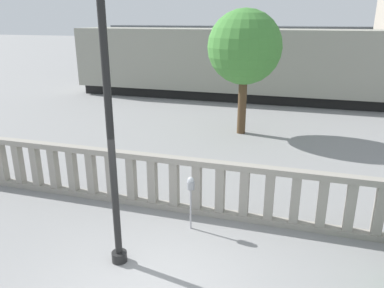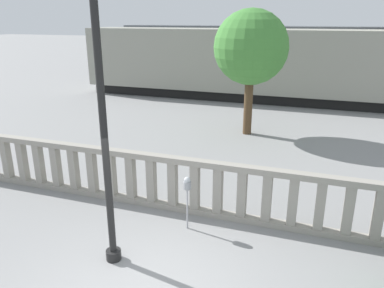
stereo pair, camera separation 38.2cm
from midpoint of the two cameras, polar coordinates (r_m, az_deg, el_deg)
balustrade at (r=8.87m, az=1.69°, el=-6.55°), size 15.25×0.24×1.38m
lamppost at (r=6.44m, az=-12.10°, el=8.07°), size 0.32×0.32×6.16m
parking_meter at (r=8.11m, az=0.63°, el=-6.67°), size 0.17×0.17×1.25m
train_near at (r=21.29m, az=16.30°, el=11.43°), size 23.99×2.81×4.47m
train_far at (r=35.52m, az=12.95°, el=14.24°), size 28.62×2.83×4.32m
tree_left at (r=14.75m, az=9.73°, el=14.23°), size 2.83×2.83×4.82m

